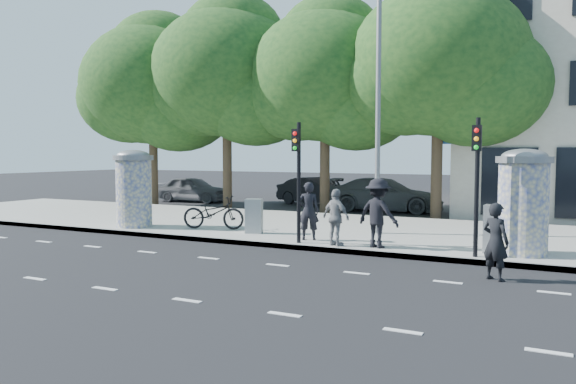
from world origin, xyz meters
The scene contains 25 objects.
ground centered at (0.00, 0.00, 0.00)m, with size 120.00×120.00×0.00m, color black.
sidewalk centered at (0.00, 7.50, 0.07)m, with size 40.00×8.00×0.15m, color gray.
curb centered at (0.00, 3.55, 0.07)m, with size 40.00×0.10×0.16m, color slate.
lane_dash_near centered at (0.00, -2.20, 0.00)m, with size 32.00×0.12×0.01m, color silver.
lane_dash_far centered at (0.00, 1.40, 0.00)m, with size 32.00×0.12×0.01m, color silver.
ad_column_left centered at (-7.20, 4.50, 1.54)m, with size 1.36×1.36×2.65m.
ad_column_right centered at (5.20, 4.70, 1.54)m, with size 1.36×1.36×2.65m.
traffic_pole_near centered at (-0.60, 3.79, 2.23)m, with size 0.22×0.31×3.40m.
traffic_pole_far centered at (4.20, 3.79, 2.23)m, with size 0.22×0.31×3.40m.
street_lamp centered at (0.80, 6.63, 4.79)m, with size 0.25×0.93×8.00m.
tree_far_left centered at (-13.00, 12.50, 6.19)m, with size 7.20×7.20×9.26m.
tree_mid_left centered at (-8.50, 12.50, 6.50)m, with size 7.20×7.20×9.57m.
tree_near_left centered at (-3.50, 12.70, 6.06)m, with size 6.80×6.80×8.97m.
tree_center centered at (1.50, 12.30, 6.31)m, with size 7.00×7.00×9.30m.
ped_a centered at (-7.37, 4.60, 0.98)m, with size 0.81×0.53×1.67m, color black.
ped_b centered at (-0.57, 4.46, 1.00)m, with size 0.62×0.41×1.70m, color black.
ped_d centered at (1.65, 4.08, 1.08)m, with size 1.20×0.69×1.86m, color black.
ped_e centered at (0.53, 3.85, 0.93)m, with size 0.92×0.52×1.57m, color gray.
man_road centered at (4.85, 2.06, 0.83)m, with size 0.60×0.40×1.65m, color black.
bicycle centered at (-4.39, 5.19, 0.70)m, with size 2.10×0.73×1.10m, color black.
cabinet_left centered at (-2.70, 4.96, 0.69)m, with size 0.52×0.38×1.09m, color gray.
cabinet_right centered at (4.59, 4.65, 0.76)m, with size 0.58×0.42×1.22m, color gray.
car_left centered at (-12.29, 14.88, 0.71)m, with size 4.16×1.67×1.42m, color #4F5056.
car_mid centered at (-5.43, 16.18, 0.71)m, with size 4.30×1.50×1.42m, color black.
car_right centered at (-1.33, 14.70, 0.77)m, with size 5.28×2.14×1.53m, color #474A4D.
Camera 1 is at (6.14, -10.41, 2.70)m, focal length 35.00 mm.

